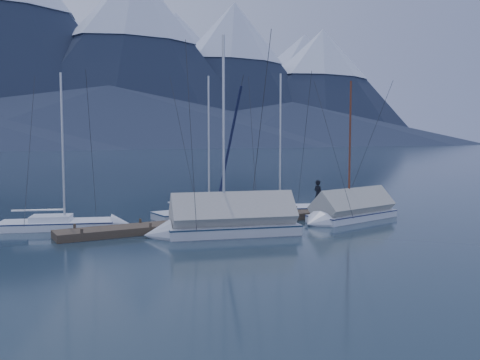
% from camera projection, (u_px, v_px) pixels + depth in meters
% --- Properties ---
extents(ground, '(1000.00, 1000.00, 0.00)m').
position_uv_depth(ground, '(261.00, 229.00, 24.00)').
color(ground, black).
rests_on(ground, ground).
extents(dock, '(18.00, 1.50, 0.54)m').
position_uv_depth(dock, '(240.00, 221.00, 25.73)').
color(dock, '#382D23').
rests_on(dock, ground).
extents(mooring_posts, '(15.12, 1.52, 0.35)m').
position_uv_depth(mooring_posts, '(231.00, 217.00, 25.46)').
color(mooring_posts, '#382D23').
rests_on(mooring_posts, ground).
extents(sailboat_open_left, '(6.32, 3.74, 8.08)m').
position_uv_depth(sailboat_open_left, '(74.00, 225.00, 24.24)').
color(sailboat_open_left, white).
rests_on(sailboat_open_left, ground).
extents(sailboat_open_mid, '(6.49, 2.73, 8.43)m').
position_uv_depth(sailboat_open_mid, '(216.00, 213.00, 28.20)').
color(sailboat_open_mid, silver).
rests_on(sailboat_open_mid, ground).
extents(sailboat_open_right, '(6.80, 4.21, 8.72)m').
position_uv_depth(sailboat_open_right, '(288.00, 211.00, 29.16)').
color(sailboat_open_right, white).
rests_on(sailboat_open_right, ground).
extents(sailboat_covered_near, '(6.44, 3.02, 8.06)m').
position_uv_depth(sailboat_covered_near, '(347.00, 213.00, 26.64)').
color(sailboat_covered_near, white).
rests_on(sailboat_covered_near, ground).
extents(sailboat_covered_far, '(7.17, 3.83, 9.64)m').
position_uv_depth(sailboat_covered_far, '(221.00, 224.00, 22.59)').
color(sailboat_covered_far, silver).
rests_on(sailboat_covered_far, ground).
extents(person, '(0.45, 0.63, 1.64)m').
position_uv_depth(person, '(318.00, 194.00, 28.48)').
color(person, black).
rests_on(person, dock).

